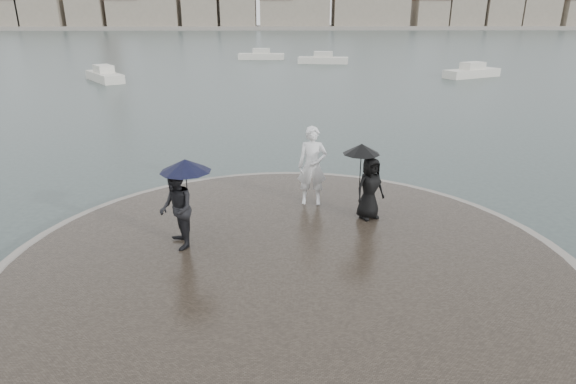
{
  "coord_description": "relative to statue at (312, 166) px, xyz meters",
  "views": [
    {
      "loc": [
        -0.26,
        -5.65,
        5.36
      ],
      "look_at": [
        0.0,
        4.8,
        1.45
      ],
      "focal_mm": 30.0,
      "sensor_mm": 36.0,
      "label": 1
    }
  ],
  "objects": [
    {
      "name": "kerb_ring",
      "position": [
        -0.71,
        -3.31,
        -1.29
      ],
      "size": [
        12.5,
        12.5,
        0.32
      ],
      "primitive_type": "cylinder",
      "color": "gray",
      "rests_on": "ground"
    },
    {
      "name": "quay_tip",
      "position": [
        -0.71,
        -3.31,
        -1.26
      ],
      "size": [
        11.9,
        11.9,
        0.36
      ],
      "primitive_type": "cylinder",
      "color": "#2D261E",
      "rests_on": "ground"
    },
    {
      "name": "statue",
      "position": [
        0.0,
        0.0,
        0.0
      ],
      "size": [
        0.84,
        0.6,
        2.17
      ],
      "primitive_type": "imported",
      "rotation": [
        0.0,
        0.0,
        -0.11
      ],
      "color": "white",
      "rests_on": "quay_tip"
    },
    {
      "name": "visitor_left",
      "position": [
        -3.14,
        -2.56,
        0.07
      ],
      "size": [
        1.3,
        1.21,
        2.04
      ],
      "color": "black",
      "rests_on": "quay_tip"
    },
    {
      "name": "visitor_right",
      "position": [
        1.33,
        -1.02,
        -0.01
      ],
      "size": [
        1.19,
        0.97,
        1.95
      ],
      "color": "black",
      "rests_on": "quay_tip"
    },
    {
      "name": "far_skyline",
      "position": [
        -7.01,
        153.89,
        4.16
      ],
      "size": [
        260.0,
        20.0,
        37.0
      ],
      "color": "gray",
      "rests_on": "ground"
    },
    {
      "name": "boats",
      "position": [
        0.68,
        37.36,
        -1.07
      ],
      "size": [
        36.45,
        22.97,
        1.5
      ],
      "color": "beige",
      "rests_on": "ground"
    }
  ]
}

